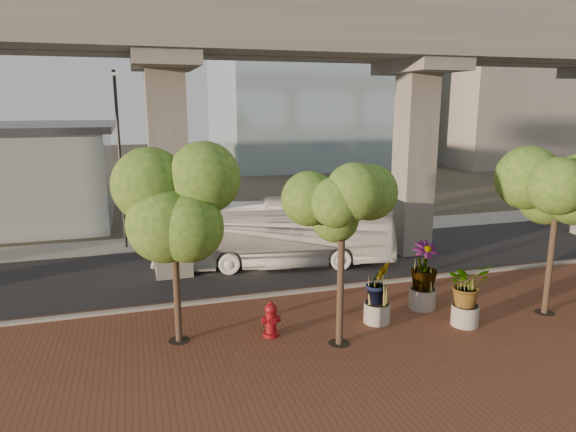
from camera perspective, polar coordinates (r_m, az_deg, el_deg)
name	(u,v)px	position (r m, az deg, el deg)	size (l,w,h in m)	color
ground	(313,275)	(23.28, 2.84, -6.62)	(160.00, 160.00, 0.00)	#343126
brick_plaza	(402,357)	(16.56, 12.52, -15.06)	(70.00, 13.00, 0.06)	brown
asphalt_road	(300,262)	(25.07, 1.30, -5.15)	(90.00, 8.00, 0.04)	black
curb_strip	(330,289)	(21.49, 4.65, -8.07)	(70.00, 0.25, 0.16)	gray
far_sidewalk	(270,235)	(30.14, -1.96, -2.10)	(90.00, 3.00, 0.06)	gray
transit_viaduct	(300,110)	(23.90, 1.39, 11.70)	(72.00, 5.60, 12.40)	gray
midrise_block	(501,67)	(72.81, 22.63, 15.00)	(18.00, 16.00, 24.00)	#9D998D
transit_bus	(275,234)	(24.23, -1.50, -1.99)	(2.63, 11.19, 3.12)	white
fire_hydrant	(271,319)	(17.22, -1.91, -11.40)	(0.60, 0.54, 1.20)	maroon
planter_front	(467,287)	(18.73, 19.27, -7.48)	(2.06, 2.06, 2.27)	#9A948B
planter_right	(424,268)	(19.71, 14.87, -5.65)	(2.40, 2.40, 2.57)	gray
planter_left	(378,285)	(18.20, 9.96, -7.61)	(2.03, 2.03, 2.24)	#AAA499
street_tree_far_west	(173,206)	(16.08, -12.69, 1.06)	(3.59, 3.59, 6.11)	#4C392B
street_tree_near_west	(342,207)	(15.57, 6.06, 0.97)	(3.63, 3.63, 6.14)	#4C392B
street_tree_near_east	(559,188)	(20.21, 27.87, 2.81)	(3.86, 3.86, 6.44)	#4C392B
streetlamp_west	(119,149)	(27.81, -18.24, 7.13)	(0.45, 1.32, 9.12)	#29292D
streetlamp_east	(409,148)	(32.07, 13.32, 7.42)	(0.42, 1.23, 8.51)	#2E2F34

